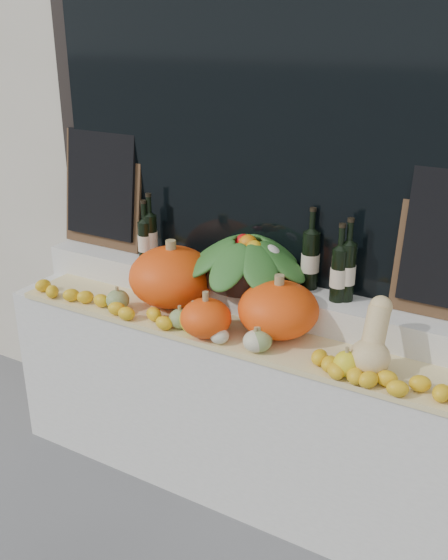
# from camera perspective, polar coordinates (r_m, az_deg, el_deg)

# --- Properties ---
(storefront_facade) EXTENTS (7.00, 0.94, 4.50)m
(storefront_facade) POSITION_cam_1_polar(r_m,az_deg,el_deg) (3.26, 7.63, 23.57)
(storefront_facade) COLOR beige
(storefront_facade) RESTS_ON ground
(display_sill) EXTENTS (2.30, 0.55, 0.88)m
(display_sill) POSITION_cam_1_polar(r_m,az_deg,el_deg) (3.14, 0.70, -11.06)
(display_sill) COLOR silver
(display_sill) RESTS_ON ground
(rear_tier) EXTENTS (2.30, 0.25, 0.16)m
(rear_tier) POSITION_cam_1_polar(r_m,az_deg,el_deg) (3.01, 2.14, -1.39)
(rear_tier) COLOR silver
(rear_tier) RESTS_ON display_sill
(straw_bedding) EXTENTS (2.10, 0.32, 0.02)m
(straw_bedding) POSITION_cam_1_polar(r_m,az_deg,el_deg) (2.82, -0.51, -4.61)
(straw_bedding) COLOR tan
(straw_bedding) RESTS_ON display_sill
(pumpkin_left) EXTENTS (0.44, 0.44, 0.29)m
(pumpkin_left) POSITION_cam_1_polar(r_m,az_deg,el_deg) (3.00, -4.79, 0.32)
(pumpkin_left) COLOR #FA4D0D
(pumpkin_left) RESTS_ON straw_bedding
(pumpkin_right) EXTENTS (0.45, 0.45, 0.24)m
(pumpkin_right) POSITION_cam_1_polar(r_m,az_deg,el_deg) (2.71, 4.99, -2.70)
(pumpkin_right) COLOR #FA4D0D
(pumpkin_right) RESTS_ON straw_bedding
(pumpkin_center) EXTENTS (0.29, 0.29, 0.17)m
(pumpkin_center) POSITION_cam_1_polar(r_m,az_deg,el_deg) (2.71, -1.67, -3.49)
(pumpkin_center) COLOR #FA4D0D
(pumpkin_center) RESTS_ON straw_bedding
(butternut_squash) EXTENTS (0.16, 0.22, 0.30)m
(butternut_squash) POSITION_cam_1_polar(r_m,az_deg,el_deg) (2.49, 13.41, -5.75)
(butternut_squash) COLOR #D6B77E
(butternut_squash) RESTS_ON straw_bedding
(decorative_gourds) EXTENTS (1.25, 0.15, 0.16)m
(decorative_gourds) POSITION_cam_1_polar(r_m,az_deg,el_deg) (2.70, -0.78, -4.39)
(decorative_gourds) COLOR #2C5A1B
(decorative_gourds) RESTS_ON straw_bedding
(lemon_heap) EXTENTS (2.20, 0.16, 0.06)m
(lemon_heap) POSITION_cam_1_polar(r_m,az_deg,el_deg) (2.71, -1.69, -4.70)
(lemon_heap) COLOR gold
(lemon_heap) RESTS_ON straw_bedding
(produce_bowl) EXTENTS (0.62, 0.62, 0.24)m
(produce_bowl) POSITION_cam_1_polar(r_m,az_deg,el_deg) (2.92, 2.19, 1.98)
(produce_bowl) COLOR black
(produce_bowl) RESTS_ON rear_tier
(wine_bottle_far_left) EXTENTS (0.08, 0.08, 0.35)m
(wine_bottle_far_left) POSITION_cam_1_polar(r_m,az_deg,el_deg) (3.22, -6.76, 4.00)
(wine_bottle_far_left) COLOR black
(wine_bottle_far_left) RESTS_ON rear_tier
(wine_bottle_near_left) EXTENTS (0.08, 0.08, 0.31)m
(wine_bottle_near_left) POSITION_cam_1_polar(r_m,az_deg,el_deg) (3.22, -7.22, 3.67)
(wine_bottle_near_left) COLOR black
(wine_bottle_near_left) RESTS_ON rear_tier
(wine_bottle_tall) EXTENTS (0.08, 0.08, 0.38)m
(wine_bottle_tall) POSITION_cam_1_polar(r_m,az_deg,el_deg) (2.86, 7.90, 1.87)
(wine_bottle_tall) COLOR black
(wine_bottle_tall) RESTS_ON rear_tier
(wine_bottle_near_right) EXTENTS (0.08, 0.08, 0.38)m
(wine_bottle_near_right) POSITION_cam_1_polar(r_m,az_deg,el_deg) (2.76, 11.17, 0.81)
(wine_bottle_near_right) COLOR black
(wine_bottle_near_right) RESTS_ON rear_tier
(wine_bottle_far_right) EXTENTS (0.08, 0.08, 0.35)m
(wine_bottle_far_right) POSITION_cam_1_polar(r_m,az_deg,el_deg) (2.75, 10.46, 0.56)
(wine_bottle_far_right) COLOR black
(wine_bottle_far_right) RESTS_ON rear_tier
(chalkboard_left) EXTENTS (0.50, 0.12, 0.62)m
(chalkboard_left) POSITION_cam_1_polar(r_m,az_deg,el_deg) (3.42, -11.13, 8.33)
(chalkboard_left) COLOR #4C331E
(chalkboard_left) RESTS_ON rear_tier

